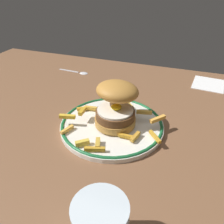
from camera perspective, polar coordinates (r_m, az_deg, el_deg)
The scene contains 6 objects.
ground_plane at distance 60.39cm, azimuth -0.74°, elevation -4.06°, with size 145.67×92.69×4.00cm, color brown.
dinner_plate at distance 56.76cm, azimuth 0.00°, elevation -3.21°, with size 26.64×26.64×1.60cm.
burger at distance 53.75cm, azimuth 1.09°, elevation 2.28°, with size 15.11×15.14×10.83cm.
fries_pile at distance 54.76cm, azimuth -0.92°, elevation -2.47°, with size 25.54×23.58×2.88cm.
spoon at distance 90.22cm, azimuth -8.25°, elevation 10.28°, with size 13.38×2.80×0.90cm.
napkin at distance 86.90cm, azimuth 23.90°, elevation 6.75°, with size 10.57×12.18×0.40cm, color white.
Camera 1 is at (17.36, -45.31, 33.94)cm, focal length 34.99 mm.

